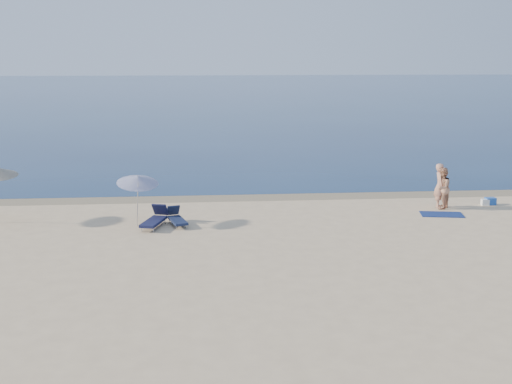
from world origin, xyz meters
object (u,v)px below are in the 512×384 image
person_right (442,188)px  umbrella_near (138,180)px  person_left (440,186)px  blue_cooler (490,201)px

person_right → umbrella_near: (-12.83, -1.55, 0.89)m
person_right → umbrella_near: size_ratio=0.84×
person_left → umbrella_near: umbrella_near is taller
person_right → umbrella_near: 12.95m
person_left → umbrella_near: (-12.81, -1.77, 0.82)m
blue_cooler → umbrella_near: umbrella_near is taller
person_right → blue_cooler: (2.46, 0.53, -0.74)m
blue_cooler → umbrella_near: size_ratio=0.21×
person_left → person_right: 0.24m
umbrella_near → person_right: bearing=-13.2°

